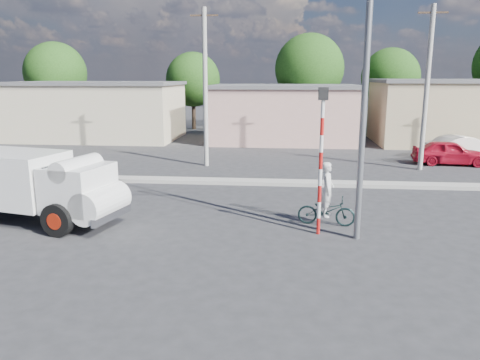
# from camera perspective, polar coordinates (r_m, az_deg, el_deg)

# --- Properties ---
(ground_plane) EXTENTS (120.00, 120.00, 0.00)m
(ground_plane) POSITION_cam_1_polar(r_m,az_deg,el_deg) (13.18, -4.25, -8.24)
(ground_plane) COLOR #2C2C2F
(ground_plane) RESTS_ON ground
(median) EXTENTS (40.00, 0.80, 0.16)m
(median) POSITION_cam_1_polar(r_m,az_deg,el_deg) (20.76, -0.51, -0.19)
(median) COLOR #99968E
(median) RESTS_ON ground
(truck) EXTENTS (5.79, 3.16, 2.27)m
(truck) POSITION_cam_1_polar(r_m,az_deg,el_deg) (16.31, -23.27, -0.55)
(truck) COLOR black
(truck) RESTS_ON ground
(bicycle) EXTENTS (1.88, 0.86, 0.95)m
(bicycle) POSITION_cam_1_polar(r_m,az_deg,el_deg) (15.18, 10.48, -3.69)
(bicycle) COLOR black
(bicycle) RESTS_ON ground
(cyclist) EXTENTS (0.50, 0.69, 1.75)m
(cyclist) POSITION_cam_1_polar(r_m,az_deg,el_deg) (15.07, 10.54, -2.24)
(cyclist) COLOR silver
(cyclist) RESTS_ON ground
(car_cream) EXTENTS (4.33, 2.75, 1.35)m
(car_cream) POSITION_cam_1_polar(r_m,az_deg,el_deg) (29.65, 25.48, 3.62)
(car_cream) COLOR white
(car_cream) RESTS_ON ground
(car_red) EXTENTS (3.94, 1.84, 1.31)m
(car_red) POSITION_cam_1_polar(r_m,az_deg,el_deg) (27.48, 24.23, 3.08)
(car_red) COLOR #B20F25
(car_red) RESTS_ON ground
(traffic_pole) EXTENTS (0.28, 0.18, 4.36)m
(traffic_pole) POSITION_cam_1_polar(r_m,az_deg,el_deg) (13.82, 9.87, 3.74)
(traffic_pole) COLOR red
(traffic_pole) RESTS_ON ground
(streetlight) EXTENTS (2.34, 0.22, 9.00)m
(streetlight) POSITION_cam_1_polar(r_m,az_deg,el_deg) (13.47, 14.45, 13.42)
(streetlight) COLOR slate
(streetlight) RESTS_ON ground
(building_row) EXTENTS (37.80, 7.30, 4.44)m
(building_row) POSITION_cam_1_polar(r_m,az_deg,el_deg) (34.24, 3.86, 8.33)
(building_row) COLOR beige
(building_row) RESTS_ON ground
(tree_row) EXTENTS (51.24, 7.43, 8.42)m
(tree_row) POSITION_cam_1_polar(r_m,az_deg,el_deg) (41.00, 13.35, 12.68)
(tree_row) COLOR #38281E
(tree_row) RESTS_ON ground
(utility_poles) EXTENTS (35.40, 0.24, 8.00)m
(utility_poles) POSITION_cam_1_polar(r_m,az_deg,el_deg) (24.16, 8.35, 11.04)
(utility_poles) COLOR #99968E
(utility_poles) RESTS_ON ground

